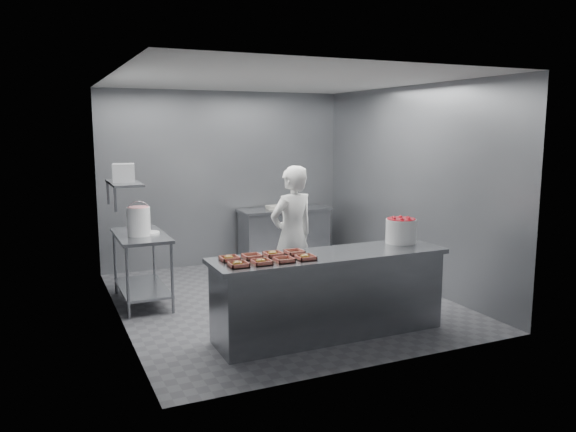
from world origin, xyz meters
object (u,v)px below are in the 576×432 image
object	(u,v)px
back_counter	(284,235)
appliance	(124,173)
prep_table	(142,258)
worker	(292,236)
tray_4	(229,258)
tray_5	(252,256)
tray_3	(305,257)
service_counter	(330,294)
tray_7	(294,252)
tray_6	(273,254)
strawberry_tub	(401,230)
tray_0	(238,264)
tray_2	(284,260)
glaze_bucket	(139,221)
tray_1	(261,262)

from	to	relation	value
back_counter	appliance	size ratio (longest dim) A/B	5.09
prep_table	worker	distance (m)	1.93
tray_4	tray_5	world-z (taller)	tray_4
tray_5	tray_3	bearing A→B (deg)	-29.59
service_counter	tray_7	world-z (taller)	tray_7
tray_3	tray_4	world-z (taller)	same
service_counter	back_counter	xyz separation A→B (m)	(0.90, 3.25, -0.00)
tray_3	tray_7	world-z (taller)	tray_3
service_counter	tray_6	size ratio (longest dim) A/B	13.88
tray_3	tray_6	xyz separation A→B (m)	(-0.24, 0.27, 0.00)
tray_4	tray_5	bearing A→B (deg)	0.00
tray_3	tray_7	size ratio (longest dim) A/B	1.00
tray_4	tray_5	xyz separation A→B (m)	(0.24, 0.00, -0.00)
service_counter	worker	xyz separation A→B (m)	(0.08, 1.14, 0.43)
strawberry_tub	tray_7	bearing A→B (deg)	-179.39
tray_0	tray_4	bearing A→B (deg)	90.00
tray_4	tray_2	bearing A→B (deg)	-29.28
tray_5	tray_7	xyz separation A→B (m)	(0.48, 0.00, 0.00)
tray_6	strawberry_tub	xyz separation A→B (m)	(1.61, 0.01, 0.13)
tray_6	glaze_bucket	bearing A→B (deg)	122.31
back_counter	prep_table	bearing A→B (deg)	-152.99
strawberry_tub	tray_5	bearing A→B (deg)	-179.55
tray_0	tray_6	bearing A→B (deg)	29.44
service_counter	tray_1	bearing A→B (deg)	-170.84
tray_4	tray_6	size ratio (longest dim) A/B	1.00
prep_table	tray_3	distance (m)	2.47
tray_2	tray_4	world-z (taller)	tray_4
tray_7	worker	bearing A→B (deg)	66.56
tray_3	appliance	size ratio (longest dim) A/B	0.64
tray_4	worker	bearing A→B (deg)	40.96
tray_5	tray_6	world-z (taller)	tray_6
back_counter	tray_6	xyz separation A→B (m)	(-1.50, -3.11, 0.47)
tray_2	service_counter	bearing A→B (deg)	12.79
tray_1	worker	size ratio (longest dim) A/B	0.11
tray_6	appliance	world-z (taller)	appliance
tray_1	worker	distance (m)	1.57
tray_7	strawberry_tub	size ratio (longest dim) A/B	0.54
tray_5	tray_6	distance (m)	0.24
tray_4	prep_table	bearing A→B (deg)	107.46
back_counter	worker	xyz separation A→B (m)	(-0.82, -2.11, 0.43)
appliance	tray_4	bearing A→B (deg)	-59.13
prep_table	tray_4	xyz separation A→B (m)	(0.57, -1.81, 0.33)
strawberry_tub	glaze_bucket	distance (m)	3.18
tray_0	tray_1	size ratio (longest dim) A/B	1.00
service_counter	strawberry_tub	xyz separation A→B (m)	(1.01, 0.15, 0.60)
back_counter	tray_5	xyz separation A→B (m)	(-1.74, -3.11, 0.47)
tray_1	appliance	size ratio (longest dim) A/B	0.64
prep_table	worker	world-z (taller)	worker
service_counter	appliance	xyz separation A→B (m)	(-1.82, 1.96, 1.22)
service_counter	worker	bearing A→B (deg)	85.99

